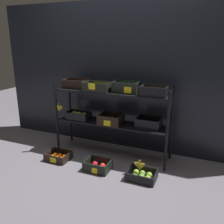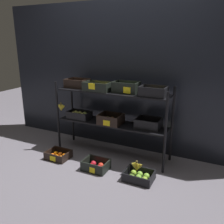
{
  "view_description": "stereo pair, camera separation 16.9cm",
  "coord_description": "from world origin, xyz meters",
  "px_view_note": "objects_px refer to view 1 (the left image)",
  "views": [
    {
      "loc": [
        1.22,
        -2.89,
        1.57
      ],
      "look_at": [
        0.0,
        0.0,
        0.62
      ],
      "focal_mm": 38.69,
      "sensor_mm": 36.0,
      "label": 1
    },
    {
      "loc": [
        1.38,
        -2.82,
        1.57
      ],
      "look_at": [
        0.0,
        0.0,
        0.62
      ],
      "focal_mm": 38.69,
      "sensor_mm": 36.0,
      "label": 2
    }
  ],
  "objects_px": {
    "banana_bunch_loose": "(140,166)",
    "crate_ground_apple_red": "(98,166)",
    "crate_ground_tangerine": "(58,157)",
    "crate_ground_apple_green": "(142,176)",
    "display_rack": "(111,105)"
  },
  "relations": [
    {
      "from": "display_rack",
      "to": "crate_ground_apple_green",
      "type": "bearing_deg",
      "value": -37.66
    },
    {
      "from": "display_rack",
      "to": "crate_ground_apple_red",
      "type": "height_order",
      "value": "display_rack"
    },
    {
      "from": "crate_ground_tangerine",
      "to": "crate_ground_apple_red",
      "type": "relative_size",
      "value": 0.98
    },
    {
      "from": "crate_ground_tangerine",
      "to": "banana_bunch_loose",
      "type": "relative_size",
      "value": 2.06
    },
    {
      "from": "display_rack",
      "to": "crate_ground_apple_green",
      "type": "xyz_separation_m",
      "value": [
        0.59,
        -0.46,
        -0.67
      ]
    },
    {
      "from": "crate_ground_apple_red",
      "to": "crate_ground_apple_green",
      "type": "height_order",
      "value": "crate_ground_apple_red"
    },
    {
      "from": "crate_ground_apple_green",
      "to": "banana_bunch_loose",
      "type": "bearing_deg",
      "value": 174.64
    },
    {
      "from": "crate_ground_tangerine",
      "to": "crate_ground_apple_green",
      "type": "bearing_deg",
      "value": -0.82
    },
    {
      "from": "display_rack",
      "to": "crate_ground_tangerine",
      "type": "bearing_deg",
      "value": -143.01
    },
    {
      "from": "display_rack",
      "to": "crate_ground_tangerine",
      "type": "relative_size",
      "value": 5.52
    },
    {
      "from": "crate_ground_apple_red",
      "to": "crate_ground_apple_green",
      "type": "distance_m",
      "value": 0.57
    },
    {
      "from": "crate_ground_apple_green",
      "to": "banana_bunch_loose",
      "type": "relative_size",
      "value": 2.26
    },
    {
      "from": "crate_ground_tangerine",
      "to": "crate_ground_apple_green",
      "type": "relative_size",
      "value": 0.91
    },
    {
      "from": "crate_ground_tangerine",
      "to": "banana_bunch_loose",
      "type": "distance_m",
      "value": 1.15
    },
    {
      "from": "banana_bunch_loose",
      "to": "crate_ground_apple_red",
      "type": "bearing_deg",
      "value": -178.01
    }
  ]
}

